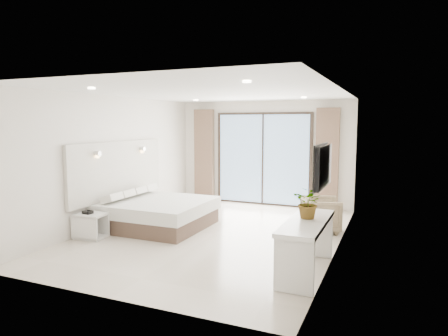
% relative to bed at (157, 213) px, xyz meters
% --- Properties ---
extents(ground, '(6.20, 6.20, 0.00)m').
position_rel_bed_xyz_m(ground, '(1.31, -0.03, -0.29)').
color(ground, beige).
rests_on(ground, ground).
extents(room_shell, '(4.62, 6.22, 2.72)m').
position_rel_bed_xyz_m(room_shell, '(1.11, 0.70, 1.29)').
color(room_shell, silver).
rests_on(room_shell, ground).
extents(bed, '(2.00, 1.90, 0.70)m').
position_rel_bed_xyz_m(bed, '(0.00, 0.00, 0.00)').
color(bed, brown).
rests_on(bed, ground).
extents(nightstand, '(0.55, 0.47, 0.47)m').
position_rel_bed_xyz_m(nightstand, '(-0.68, -1.18, -0.06)').
color(nightstand, silver).
rests_on(nightstand, ground).
extents(phone, '(0.18, 0.15, 0.06)m').
position_rel_bed_xyz_m(phone, '(-0.71, -1.23, 0.21)').
color(phone, black).
rests_on(phone, nightstand).
extents(console_desk, '(0.53, 1.69, 0.77)m').
position_rel_bed_xyz_m(console_desk, '(3.35, -1.35, 0.27)').
color(console_desk, silver).
rests_on(console_desk, ground).
extents(plant, '(0.53, 0.56, 0.36)m').
position_rel_bed_xyz_m(plant, '(3.35, -1.22, 0.66)').
color(plant, '#33662D').
rests_on(plant, console_desk).
extents(armchair, '(0.87, 0.90, 0.75)m').
position_rel_bed_xyz_m(armchair, '(3.16, 0.99, 0.08)').
color(armchair, '#958662').
rests_on(armchair, ground).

